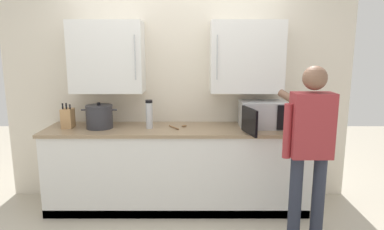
% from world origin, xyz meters
% --- Properties ---
extents(back_wall_tiled, '(3.95, 0.44, 2.73)m').
position_xyz_m(back_wall_tiled, '(0.00, 1.16, 1.44)').
color(back_wall_tiled, beige).
rests_on(back_wall_tiled, ground_plane).
extents(counter_unit, '(2.81, 0.64, 0.90)m').
position_xyz_m(counter_unit, '(0.00, 0.85, 0.45)').
color(counter_unit, white).
rests_on(counter_unit, ground_plane).
extents(microwave_oven, '(0.50, 0.70, 0.28)m').
position_xyz_m(microwave_oven, '(0.90, 0.89, 1.04)').
color(microwave_oven, '#B7BABF').
rests_on(microwave_oven, counter_unit).
extents(stock_pot, '(0.38, 0.28, 0.28)m').
position_xyz_m(stock_pot, '(-0.82, 0.85, 1.02)').
color(stock_pot, '#2D2D33').
rests_on(stock_pot, counter_unit).
extents(wooden_spoon, '(0.21, 0.19, 0.02)m').
position_xyz_m(wooden_spoon, '(0.03, 0.87, 0.91)').
color(wooden_spoon, brown).
rests_on(wooden_spoon, counter_unit).
extents(thermos_flask, '(0.08, 0.08, 0.31)m').
position_xyz_m(thermos_flask, '(-0.29, 0.84, 1.05)').
color(thermos_flask, '#B7BABF').
rests_on(thermos_flask, counter_unit).
extents(knife_block, '(0.11, 0.15, 0.27)m').
position_xyz_m(knife_block, '(-1.17, 0.87, 1.00)').
color(knife_block, tan).
rests_on(knife_block, counter_unit).
extents(person_figure, '(0.44, 0.60, 1.60)m').
position_xyz_m(person_figure, '(1.16, 0.07, 0.96)').
color(person_figure, '#282D3D').
rests_on(person_figure, ground_plane).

